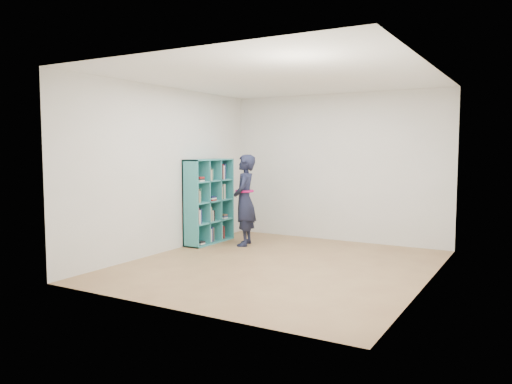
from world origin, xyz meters
The scene contains 9 objects.
floor centered at (0.00, 0.00, 0.00)m, with size 4.50×4.50×0.00m, color brown.
ceiling centered at (0.00, 0.00, 2.60)m, with size 4.50×4.50×0.00m, color white.
wall_left centered at (-2.00, 0.00, 1.30)m, with size 0.02×4.50×2.60m, color silver.
wall_right centered at (2.00, 0.00, 1.30)m, with size 0.02×4.50×2.60m, color silver.
wall_back centered at (0.00, 2.25, 1.30)m, with size 4.00×0.02×2.60m, color silver.
wall_front centered at (0.00, -2.25, 1.30)m, with size 4.00×0.02×2.60m, color silver.
bookshelf centered at (-1.86, 0.92, 0.71)m, with size 0.32×1.09×1.46m.
person centered at (-1.17, 1.02, 0.77)m, with size 0.54×0.65×1.54m.
smartphone centered at (-1.35, 1.04, 0.87)m, with size 0.06×0.11×0.14m.
Camera 1 is at (3.16, -6.13, 1.64)m, focal length 35.00 mm.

